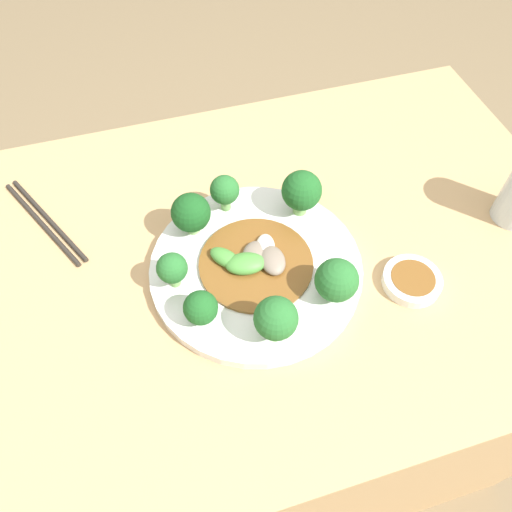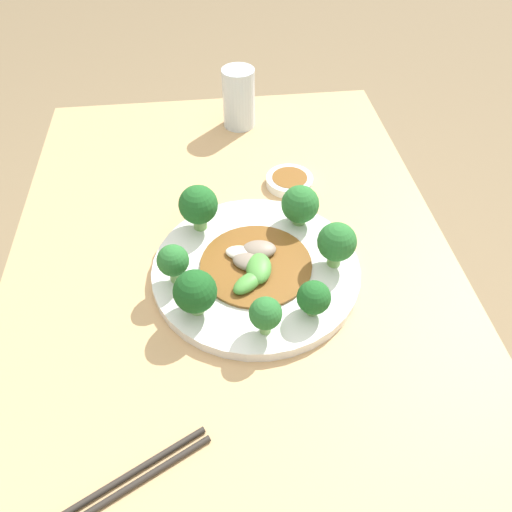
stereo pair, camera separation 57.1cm
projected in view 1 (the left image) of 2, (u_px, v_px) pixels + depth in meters
ground_plane at (255, 413)px, 1.30m from camera, size 8.00×8.00×0.00m
table at (255, 356)px, 1.01m from camera, size 1.01×0.66×0.71m
plate at (256, 268)px, 0.70m from camera, size 0.30×0.30×0.02m
broccoli_northeast at (302, 191)px, 0.71m from camera, size 0.06×0.06×0.07m
broccoli_north at (225, 191)px, 0.72m from camera, size 0.04×0.04×0.06m
broccoli_south at (276, 319)px, 0.60m from camera, size 0.05×0.05×0.07m
broccoli_northwest at (191, 213)px, 0.70m from camera, size 0.06×0.06×0.07m
broccoli_southwest at (201, 308)px, 0.62m from camera, size 0.04×0.04×0.05m
broccoli_west at (172, 269)px, 0.65m from camera, size 0.04×0.04×0.06m
broccoli_southeast at (337, 280)px, 0.63m from camera, size 0.06×0.06×0.06m
stirfry_center at (254, 261)px, 0.69m from camera, size 0.16×0.16×0.02m
chopsticks at (45, 221)px, 0.76m from camera, size 0.11×0.20×0.01m
sauce_dish at (412, 280)px, 0.69m from camera, size 0.08×0.08×0.02m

